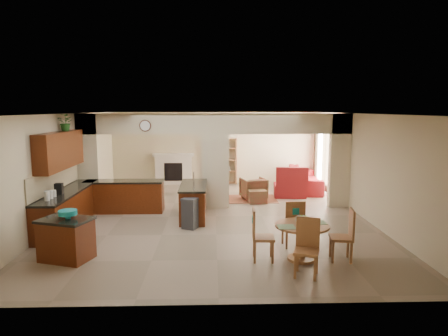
{
  "coord_description": "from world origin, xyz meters",
  "views": [
    {
      "loc": [
        -0.09,
        -10.65,
        2.93
      ],
      "look_at": [
        0.24,
        0.3,
        1.3
      ],
      "focal_mm": 32.0,
      "sensor_mm": 36.0,
      "label": 1
    }
  ],
  "objects_px": {
    "dining_table": "(302,236)",
    "armchair": "(253,189)",
    "sofa": "(305,179)",
    "kitchen_island": "(66,239)"
  },
  "relations": [
    {
      "from": "dining_table",
      "to": "armchair",
      "type": "relative_size",
      "value": 1.35
    },
    {
      "from": "dining_table",
      "to": "armchair",
      "type": "bearing_deg",
      "value": 94.15
    },
    {
      "from": "sofa",
      "to": "armchair",
      "type": "xyz_separation_m",
      "value": [
        -2.05,
        -1.52,
        -0.05
      ]
    },
    {
      "from": "sofa",
      "to": "armchair",
      "type": "bearing_deg",
      "value": 135.16
    },
    {
      "from": "sofa",
      "to": "kitchen_island",
      "type": "bearing_deg",
      "value": 145.54
    },
    {
      "from": "armchair",
      "to": "dining_table",
      "type": "bearing_deg",
      "value": 79.88
    },
    {
      "from": "dining_table",
      "to": "sofa",
      "type": "distance_m",
      "value": 7.05
    },
    {
      "from": "kitchen_island",
      "to": "dining_table",
      "type": "height_order",
      "value": "kitchen_island"
    },
    {
      "from": "kitchen_island",
      "to": "armchair",
      "type": "distance_m",
      "value": 6.66
    },
    {
      "from": "kitchen_island",
      "to": "sofa",
      "type": "distance_m",
      "value": 9.15
    }
  ]
}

